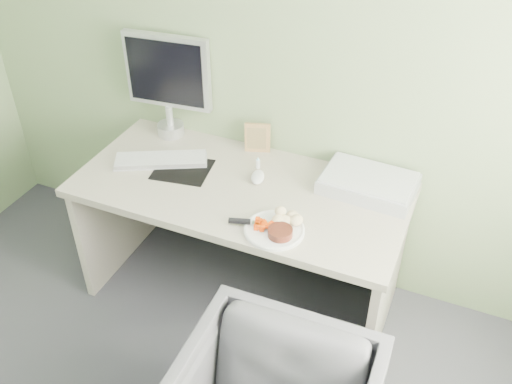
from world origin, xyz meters
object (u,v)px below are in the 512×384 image
at_px(desk, 241,216).
at_px(monitor, 168,80).
at_px(scanner, 368,184).
at_px(plate, 274,230).

relative_size(desk, monitor, 2.88).
bearing_deg(scanner, plate, -119.75).
bearing_deg(scanner, desk, -156.14).
height_order(desk, monitor, monitor).
relative_size(scanner, monitor, 0.78).
distance_m(desk, monitor, 0.80).
relative_size(desk, scanner, 3.68).
bearing_deg(scanner, monitor, 178.10).
bearing_deg(plate, desk, 138.41).
relative_size(desk, plate, 6.05).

